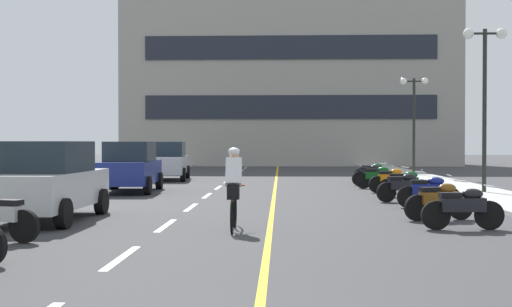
# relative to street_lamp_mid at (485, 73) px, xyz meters

# --- Properties ---
(ground_plane) EXTENTS (140.00, 140.00, 0.00)m
(ground_plane) POSITION_rel_street_lamp_mid_xyz_m (-7.35, 2.47, -4.12)
(ground_plane) COLOR #38383A
(curb_left) EXTENTS (2.40, 72.00, 0.12)m
(curb_left) POSITION_rel_street_lamp_mid_xyz_m (-14.55, 5.47, -4.06)
(curb_left) COLOR #A8A8A3
(curb_left) RESTS_ON ground
(curb_right) EXTENTS (2.40, 72.00, 0.12)m
(curb_right) POSITION_rel_street_lamp_mid_xyz_m (-0.15, 5.47, -4.06)
(curb_right) COLOR #A8A8A3
(curb_right) RESTS_ON ground
(lane_dash_1) EXTENTS (0.14, 2.20, 0.01)m
(lane_dash_1) POSITION_rel_street_lamp_mid_xyz_m (-9.35, -12.53, -4.12)
(lane_dash_1) COLOR silver
(lane_dash_1) RESTS_ON ground
(lane_dash_2) EXTENTS (0.14, 2.20, 0.01)m
(lane_dash_2) POSITION_rel_street_lamp_mid_xyz_m (-9.35, -8.53, -4.12)
(lane_dash_2) COLOR silver
(lane_dash_2) RESTS_ON ground
(lane_dash_3) EXTENTS (0.14, 2.20, 0.01)m
(lane_dash_3) POSITION_rel_street_lamp_mid_xyz_m (-9.35, -4.53, -4.12)
(lane_dash_3) COLOR silver
(lane_dash_3) RESTS_ON ground
(lane_dash_4) EXTENTS (0.14, 2.20, 0.01)m
(lane_dash_4) POSITION_rel_street_lamp_mid_xyz_m (-9.35, -0.53, -4.12)
(lane_dash_4) COLOR silver
(lane_dash_4) RESTS_ON ground
(lane_dash_5) EXTENTS (0.14, 2.20, 0.01)m
(lane_dash_5) POSITION_rel_street_lamp_mid_xyz_m (-9.35, 3.47, -4.12)
(lane_dash_5) COLOR silver
(lane_dash_5) RESTS_ON ground
(lane_dash_6) EXTENTS (0.14, 2.20, 0.01)m
(lane_dash_6) POSITION_rel_street_lamp_mid_xyz_m (-9.35, 7.47, -4.12)
(lane_dash_6) COLOR silver
(lane_dash_6) RESTS_ON ground
(lane_dash_7) EXTENTS (0.14, 2.20, 0.01)m
(lane_dash_7) POSITION_rel_street_lamp_mid_xyz_m (-9.35, 11.47, -4.12)
(lane_dash_7) COLOR silver
(lane_dash_7) RESTS_ON ground
(lane_dash_8) EXTENTS (0.14, 2.20, 0.01)m
(lane_dash_8) POSITION_rel_street_lamp_mid_xyz_m (-9.35, 15.47, -4.12)
(lane_dash_8) COLOR silver
(lane_dash_8) RESTS_ON ground
(lane_dash_9) EXTENTS (0.14, 2.20, 0.01)m
(lane_dash_9) POSITION_rel_street_lamp_mid_xyz_m (-9.35, 19.47, -4.12)
(lane_dash_9) COLOR silver
(lane_dash_9) RESTS_ON ground
(lane_dash_10) EXTENTS (0.14, 2.20, 0.01)m
(lane_dash_10) POSITION_rel_street_lamp_mid_xyz_m (-9.35, 23.47, -4.12)
(lane_dash_10) COLOR silver
(lane_dash_10) RESTS_ON ground
(lane_dash_11) EXTENTS (0.14, 2.20, 0.01)m
(lane_dash_11) POSITION_rel_street_lamp_mid_xyz_m (-9.35, 27.47, -4.12)
(lane_dash_11) COLOR silver
(lane_dash_11) RESTS_ON ground
(centre_line_yellow) EXTENTS (0.12, 66.00, 0.01)m
(centre_line_yellow) POSITION_rel_street_lamp_mid_xyz_m (-7.10, 5.47, -4.12)
(centre_line_yellow) COLOR gold
(centre_line_yellow) RESTS_ON ground
(office_building) EXTENTS (25.60, 9.20, 14.65)m
(office_building) POSITION_rel_street_lamp_mid_xyz_m (-6.20, 31.01, 3.20)
(office_building) COLOR #9E998E
(office_building) RESTS_ON ground
(street_lamp_mid) EXTENTS (1.46, 0.36, 5.53)m
(street_lamp_mid) POSITION_rel_street_lamp_mid_xyz_m (0.00, 0.00, 0.00)
(street_lamp_mid) COLOR black
(street_lamp_mid) RESTS_ON curb_right
(street_lamp_far) EXTENTS (1.46, 0.36, 5.01)m
(street_lamp_far) POSITION_rel_street_lamp_mid_xyz_m (0.01, 11.99, -0.32)
(street_lamp_far) COLOR black
(street_lamp_far) RESTS_ON curb_right
(parked_car_near) EXTENTS (1.96, 4.22, 1.82)m
(parked_car_near) POSITION_rel_street_lamp_mid_xyz_m (-12.21, -7.74, -3.21)
(parked_car_near) COLOR black
(parked_car_near) RESTS_ON ground
(parked_car_mid) EXTENTS (2.06, 4.27, 1.82)m
(parked_car_mid) POSITION_rel_street_lamp_mid_xyz_m (-12.32, 1.08, -3.21)
(parked_car_mid) COLOR black
(parked_car_mid) RESTS_ON ground
(parked_car_far) EXTENTS (2.15, 4.31, 1.82)m
(parked_car_far) POSITION_rel_street_lamp_mid_xyz_m (-12.27, 8.65, -3.21)
(parked_car_far) COLOR black
(parked_car_far) RESTS_ON ground
(motorcycle_3) EXTENTS (1.70, 0.60, 0.92)m
(motorcycle_3) POSITION_rel_street_lamp_mid_xyz_m (-3.14, -9.01, -3.65)
(motorcycle_3) COLOR black
(motorcycle_3) RESTS_ON ground
(motorcycle_4) EXTENTS (1.67, 0.70, 0.92)m
(motorcycle_4) POSITION_rel_street_lamp_mid_xyz_m (-3.23, -7.35, -3.65)
(motorcycle_4) COLOR black
(motorcycle_4) RESTS_ON ground
(motorcycle_5) EXTENTS (1.70, 0.60, 0.92)m
(motorcycle_5) POSITION_rel_street_lamp_mid_xyz_m (-2.85, -4.52, -3.65)
(motorcycle_5) COLOR black
(motorcycle_5) RESTS_ON ground
(motorcycle_6) EXTENTS (1.67, 0.71, 0.92)m
(motorcycle_6) POSITION_rel_street_lamp_mid_xyz_m (-3.18, -2.62, -3.65)
(motorcycle_6) COLOR black
(motorcycle_6) RESTS_ON ground
(motorcycle_7) EXTENTS (1.67, 0.68, 0.92)m
(motorcycle_7) POSITION_rel_street_lamp_mid_xyz_m (-2.84, -0.99, -3.65)
(motorcycle_7) COLOR black
(motorcycle_7) RESTS_ON ground
(motorcycle_8) EXTENTS (1.67, 0.71, 0.92)m
(motorcycle_8) POSITION_rel_street_lamp_mid_xyz_m (-2.93, 1.11, -3.65)
(motorcycle_8) COLOR black
(motorcycle_8) RESTS_ON ground
(motorcycle_9) EXTENTS (1.66, 0.74, 0.92)m
(motorcycle_9) POSITION_rel_street_lamp_mid_xyz_m (-3.14, 2.92, -3.65)
(motorcycle_9) COLOR black
(motorcycle_9) RESTS_ON ground
(motorcycle_10) EXTENTS (1.63, 0.81, 0.92)m
(motorcycle_10) POSITION_rel_street_lamp_mid_xyz_m (-3.12, 5.04, -3.65)
(motorcycle_10) COLOR black
(motorcycle_10) RESTS_ON ground
(motorcycle_11) EXTENTS (1.68, 0.66, 0.92)m
(motorcycle_11) POSITION_rel_street_lamp_mid_xyz_m (-2.81, 6.80, -3.65)
(motorcycle_11) COLOR black
(motorcycle_11) RESTS_ON ground
(cyclist_rider) EXTENTS (0.42, 1.77, 1.71)m
(cyclist_rider) POSITION_rel_street_lamp_mid_xyz_m (-7.84, -9.24, -3.23)
(cyclist_rider) COLOR black
(cyclist_rider) RESTS_ON ground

